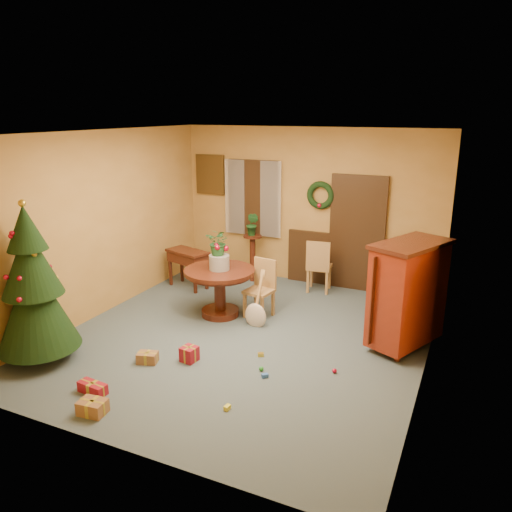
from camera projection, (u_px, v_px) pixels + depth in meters
The scene contains 21 objects.
room_envelope at pixel (317, 226), 9.23m from camera, with size 5.50×5.50×5.50m.
dining_table at pixel (220, 283), 7.91m from camera, with size 1.13×1.13×0.78m.
urn at pixel (219, 262), 7.81m from camera, with size 0.32×0.32×0.23m, color slate.
centerpiece_plant at pixel (219, 242), 7.71m from camera, with size 0.38×0.33×0.42m, color #1E4C23.
chair_near at pixel (262, 286), 7.92m from camera, with size 0.46×0.46×0.93m.
chair_far at pixel (319, 265), 8.93m from camera, with size 0.48×0.48×0.97m.
guitar at pixel (256, 301), 7.54m from camera, with size 0.35×0.16×0.82m, color beige, non-canonical shape.
plant_stand at pixel (253, 253), 9.52m from camera, with size 0.35×0.35×0.90m.
stand_plant at pixel (253, 224), 9.36m from camera, with size 0.24×0.20×0.44m, color #19471E.
christmas_tree at pixel (33, 287), 6.35m from camera, with size 1.04×1.04×2.15m.
writing_desk at pixel (188, 260), 9.18m from camera, with size 0.88×0.60×0.71m.
sideboard at pixel (408, 292), 6.77m from camera, with size 1.05×1.33×1.51m.
gift_a at pixel (93, 407), 5.43m from camera, with size 0.31×0.25×0.16m.
gift_b at pixel (189, 354), 6.56m from camera, with size 0.22×0.22×0.20m.
gift_c at pixel (148, 358), 6.53m from camera, with size 0.30×0.24×0.14m.
gift_d at pixel (93, 388), 5.83m from camera, with size 0.37×0.18×0.13m.
toy_a at pixel (265, 376), 6.17m from camera, with size 0.08×0.05×0.05m, color #2958B3.
toy_b at pixel (261, 369), 6.32m from camera, with size 0.06×0.06×0.06m, color #268C2A.
toy_c at pixel (227, 407), 5.51m from camera, with size 0.08×0.05×0.05m, color yellow.
toy_d at pixel (335, 371), 6.27m from camera, with size 0.06×0.06×0.06m, color #AB0B27.
toy_e at pixel (261, 355), 6.70m from camera, with size 0.08×0.05×0.05m, color gold.
Camera 1 is at (2.92, -5.97, 3.19)m, focal length 35.00 mm.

